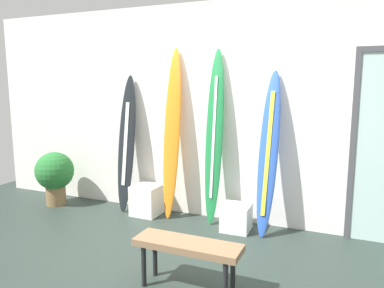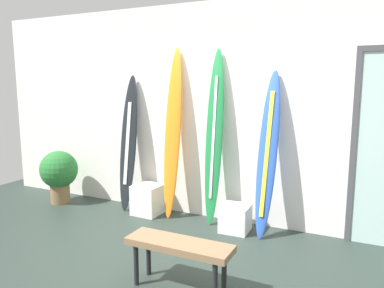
% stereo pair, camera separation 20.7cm
% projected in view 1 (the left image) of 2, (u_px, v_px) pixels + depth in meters
% --- Properties ---
extents(ground, '(8.00, 8.00, 0.04)m').
position_uv_depth(ground, '(172.00, 255.00, 3.97)').
color(ground, '#28342F').
extents(wall_back, '(7.20, 0.20, 2.80)m').
position_uv_depth(wall_back, '(215.00, 113.00, 4.92)').
color(wall_back, silver).
rests_on(wall_back, ground).
extents(surfboard_charcoal, '(0.28, 0.34, 1.90)m').
position_uv_depth(surfboard_charcoal, '(127.00, 145.00, 5.20)').
color(surfboard_charcoal, black).
rests_on(surfboard_charcoal, ground).
extents(surfboard_sunset, '(0.25, 0.35, 2.25)m').
position_uv_depth(surfboard_sunset, '(172.00, 134.00, 4.91)').
color(surfboard_sunset, orange).
rests_on(surfboard_sunset, ground).
extents(surfboard_emerald, '(0.23, 0.30, 2.22)m').
position_uv_depth(surfboard_emerald, '(214.00, 139.00, 4.69)').
color(surfboard_emerald, '#1F783D').
rests_on(surfboard_emerald, ground).
extents(surfboard_cobalt, '(0.25, 0.48, 1.95)m').
position_uv_depth(surfboard_cobalt, '(268.00, 154.00, 4.37)').
color(surfboard_cobalt, '#2C55B5').
rests_on(surfboard_cobalt, ground).
extents(display_block_left, '(0.37, 0.37, 0.41)m').
position_uv_depth(display_block_left, '(147.00, 200.00, 5.11)').
color(display_block_left, white).
rests_on(display_block_left, ground).
extents(display_block_center, '(0.35, 0.35, 0.32)m').
position_uv_depth(display_block_center, '(236.00, 218.00, 4.56)').
color(display_block_center, white).
rests_on(display_block_center, ground).
extents(potted_plant, '(0.55, 0.55, 0.79)m').
position_uv_depth(potted_plant, '(55.00, 174.00, 5.49)').
color(potted_plant, brown).
rests_on(potted_plant, ground).
extents(bench, '(0.94, 0.29, 0.44)m').
position_uv_depth(bench, '(187.00, 249.00, 3.21)').
color(bench, '#856547').
rests_on(bench, ground).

